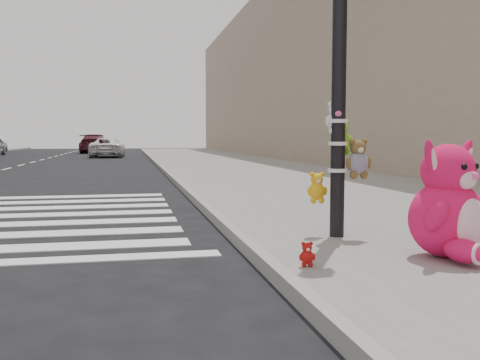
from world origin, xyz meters
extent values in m
plane|color=black|center=(0.00, 0.00, 0.00)|extent=(120.00, 120.00, 0.00)
cube|color=slate|center=(5.00, 10.00, 0.07)|extent=(7.00, 80.00, 0.14)
cube|color=gray|center=(1.55, 10.00, 0.07)|extent=(0.12, 80.00, 0.15)
cube|color=tan|center=(10.50, 20.00, 5.00)|extent=(5.00, 60.00, 10.00)
cylinder|color=black|center=(2.60, 1.80, 2.14)|extent=(0.16, 0.16, 4.00)
cylinder|color=white|center=(2.60, 1.80, 0.89)|extent=(0.22, 0.22, 0.04)
cylinder|color=white|center=(2.60, 1.80, 1.19)|extent=(0.22, 0.22, 0.04)
cylinder|color=white|center=(2.60, 1.80, 1.44)|extent=(0.22, 0.22, 0.04)
ellipsoid|color=#F01458|center=(3.14, 0.23, 0.24)|extent=(0.37, 0.44, 0.21)
ellipsoid|color=#F01458|center=(3.20, 0.60, 0.50)|extent=(0.91, 0.85, 0.72)
ellipsoid|color=#F9BFD1|center=(3.30, 0.37, 0.48)|extent=(0.43, 0.29, 0.47)
sphere|color=#F01458|center=(3.20, 0.60, 0.95)|extent=(0.65, 0.65, 0.50)
ellipsoid|color=#F01458|center=(2.98, 0.53, 1.02)|extent=(0.35, 0.23, 0.50)
ellipsoid|color=#F01458|center=(3.40, 0.71, 1.02)|extent=(0.35, 0.23, 0.50)
imported|color=white|center=(-1.02, 31.63, 0.62)|extent=(2.18, 4.51, 1.24)
imported|color=#511721|center=(-2.45, 41.59, 0.76)|extent=(2.20, 5.26, 1.52)
camera|label=1|loc=(0.30, -3.84, 1.26)|focal=40.00mm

